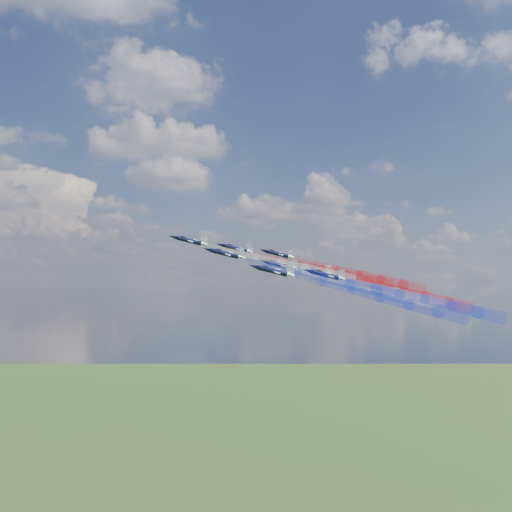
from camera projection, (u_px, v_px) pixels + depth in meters
name	position (u px, v px, depth m)	size (l,w,h in m)	color
jet_lead	(190.00, 241.00, 165.89)	(9.59, 11.98, 3.20)	black
trail_lead	(281.00, 263.00, 165.08)	(3.99, 43.75, 3.99)	white
jet_inner_left	(226.00, 254.00, 154.49)	(9.59, 11.98, 3.20)	black
trail_inner_left	(324.00, 278.00, 153.69)	(3.99, 43.75, 3.99)	#1B34E7
jet_inner_right	(236.00, 249.00, 175.95)	(9.59, 11.98, 3.20)	black
trail_inner_right	(322.00, 269.00, 175.15)	(3.99, 43.75, 3.99)	red
jet_outer_left	(273.00, 271.00, 142.15)	(9.59, 11.98, 3.20)	black
trail_outer_left	(380.00, 297.00, 141.35)	(3.99, 43.75, 3.99)	#1B34E7
jet_center_third	(280.00, 265.00, 164.82)	(9.59, 11.98, 3.20)	black
trail_center_third	(372.00, 287.00, 164.02)	(3.99, 43.75, 3.99)	white
jet_outer_right	(278.00, 254.00, 186.25)	(9.59, 11.98, 3.20)	black
trail_outer_right	(359.00, 274.00, 185.45)	(3.99, 43.75, 3.99)	red
jet_rear_left	(326.00, 275.00, 154.29)	(9.59, 11.98, 3.20)	black
trail_rear_left	(425.00, 299.00, 153.49)	(3.99, 43.75, 3.99)	#1B34E7
jet_rear_right	(315.00, 270.00, 175.25)	(9.59, 11.98, 3.20)	black
trail_rear_right	(402.00, 291.00, 174.44)	(3.99, 43.75, 3.99)	red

